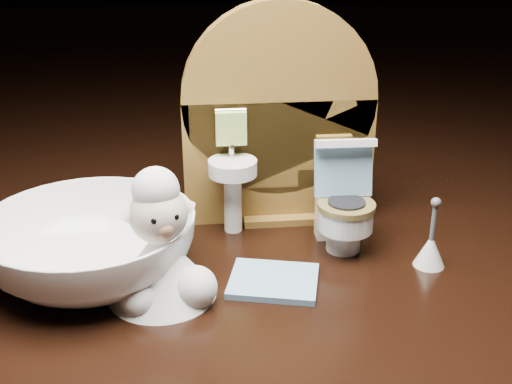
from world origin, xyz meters
TOP-DOWN VIEW (x-y plane):
  - backdrop_panel at (-0.00, 0.06)m, footprint 0.13×0.05m
  - toy_toilet at (0.04, 0.02)m, footprint 0.04×0.05m
  - bath_mat at (-0.01, -0.03)m, footprint 0.06×0.05m
  - toilet_brush at (0.08, -0.01)m, footprint 0.02×0.02m
  - plush_lamb at (-0.08, -0.03)m, footprint 0.06×0.06m
  - ceramic_bowl at (-0.12, -0.00)m, footprint 0.16×0.16m

SIDE VIEW (x-z plane):
  - bath_mat at x=-0.01m, z-range 0.00..0.00m
  - toilet_brush at x=0.08m, z-range -0.01..0.03m
  - ceramic_bowl at x=-0.12m, z-range 0.00..0.04m
  - toy_toilet at x=0.04m, z-range -0.01..0.06m
  - plush_lamb at x=-0.08m, z-range -0.01..0.07m
  - backdrop_panel at x=0.00m, z-range -0.01..0.14m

